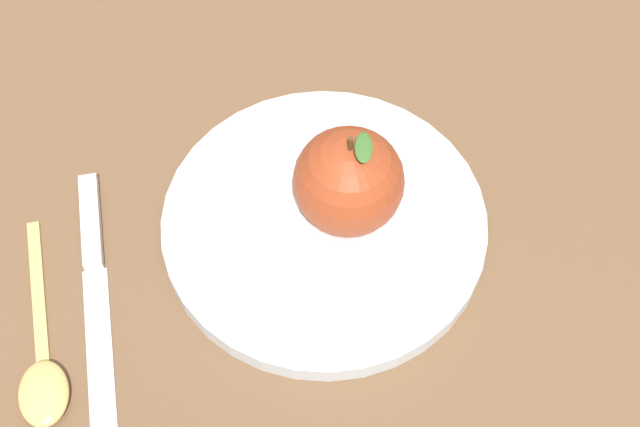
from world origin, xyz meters
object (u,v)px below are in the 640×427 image
Objects in this scene: apple at (349,182)px; spoon at (42,370)px; knife at (95,280)px; dinner_plate at (320,220)px.

spoon is (-0.11, -0.21, -0.05)m from apple.
knife is at bearing 102.09° from spoon.
spoon is (-0.10, -0.20, -0.00)m from dinner_plate.
dinner_plate is 0.22m from spoon.
dinner_plate is 2.67× the size of apple.
dinner_plate reaches higher than knife.
dinner_plate reaches higher than spoon.
apple is (0.02, 0.01, 0.05)m from dinner_plate.
spoon is (0.02, -0.07, 0.00)m from knife.
knife is 0.08m from spoon.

